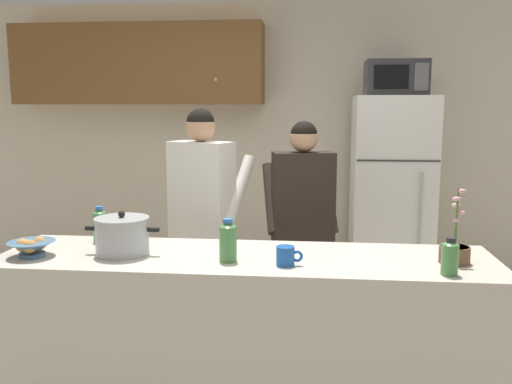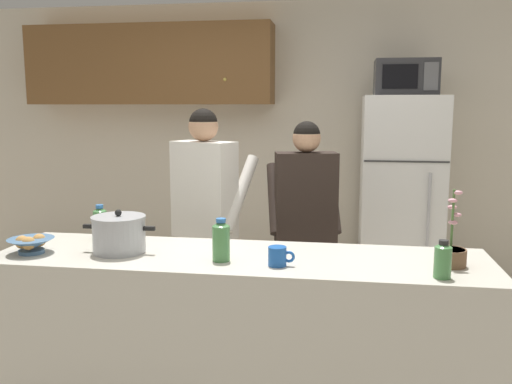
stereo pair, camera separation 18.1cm
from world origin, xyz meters
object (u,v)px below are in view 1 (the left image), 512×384
(potted_orchid, at_px, (455,250))
(bottle_far_corner, at_px, (450,257))
(bottle_mid_counter, at_px, (228,241))
(person_near_pot, at_px, (203,203))
(person_by_sink, at_px, (303,211))
(bottle_near_edge, at_px, (100,224))
(bread_bowl, at_px, (31,247))
(coffee_mug, at_px, (286,256))
(refrigerator, at_px, (391,204))
(cooking_pot, at_px, (122,236))
(microwave, at_px, (396,78))

(potted_orchid, bearing_deg, bottle_far_corner, -109.63)
(bottle_mid_counter, bearing_deg, person_near_pot, 108.79)
(person_by_sink, relative_size, bottle_far_corner, 9.09)
(bottle_mid_counter, bearing_deg, bottle_near_edge, 157.61)
(person_by_sink, bearing_deg, bread_bowl, -142.87)
(person_by_sink, xyz_separation_m, bread_bowl, (-1.37, -1.04, -0.02))
(coffee_mug, height_order, bottle_far_corner, bottle_far_corner)
(person_near_pot, relative_size, bottle_mid_counter, 7.70)
(refrigerator, height_order, coffee_mug, refrigerator)
(person_near_pot, distance_m, bottle_near_edge, 0.77)
(coffee_mug, relative_size, potted_orchid, 0.35)
(person_near_pot, height_order, coffee_mug, person_near_pot)
(coffee_mug, bearing_deg, cooking_pot, 171.95)
(person_near_pot, distance_m, bottle_mid_counter, 0.98)
(microwave, xyz_separation_m, bottle_near_edge, (-1.86, -1.61, -0.89))
(coffee_mug, bearing_deg, microwave, 68.64)
(refrigerator, bearing_deg, bottle_far_corner, -90.50)
(bottle_mid_counter, bearing_deg, bottle_far_corner, -6.36)
(refrigerator, xyz_separation_m, potted_orchid, (0.05, -1.87, 0.10))
(refrigerator, xyz_separation_m, person_near_pot, (-1.38, -1.04, 0.16))
(microwave, bearing_deg, person_near_pot, -143.73)
(refrigerator, bearing_deg, cooking_pot, -131.06)
(cooking_pot, xyz_separation_m, bread_bowl, (-0.45, -0.10, -0.05))
(cooking_pot, bearing_deg, person_by_sink, 45.52)
(bottle_far_corner, bearing_deg, person_near_pot, 142.62)
(person_by_sink, distance_m, potted_orchid, 1.21)
(cooking_pot, bearing_deg, bread_bowl, -167.55)
(cooking_pot, relative_size, bottle_mid_counter, 1.82)
(bottle_mid_counter, bearing_deg, coffee_mug, -8.34)
(person_by_sink, height_order, bottle_far_corner, person_by_sink)
(cooking_pot, distance_m, bottle_far_corner, 1.63)
(bottle_mid_counter, bearing_deg, microwave, 61.17)
(microwave, height_order, person_near_pot, microwave)
(person_by_sink, height_order, potted_orchid, person_by_sink)
(person_by_sink, relative_size, potted_orchid, 4.22)
(bottle_far_corner, bearing_deg, bottle_mid_counter, 173.64)
(potted_orchid, bearing_deg, refrigerator, 91.66)
(bottle_near_edge, xyz_separation_m, bottle_far_corner, (1.84, -0.44, -0.01))
(bottle_mid_counter, xyz_separation_m, bottle_far_corner, (1.05, -0.12, -0.02))
(person_near_pot, distance_m, bottle_far_corner, 1.72)
(microwave, distance_m, person_near_pot, 1.92)
(refrigerator, height_order, person_near_pot, refrigerator)
(bread_bowl, bearing_deg, potted_orchid, 2.83)
(bottle_far_corner, bearing_deg, cooking_pot, 173.10)
(refrigerator, relative_size, bottle_far_corner, 10.10)
(refrigerator, xyz_separation_m, bread_bowl, (-2.09, -1.98, 0.08))
(microwave, xyz_separation_m, potted_orchid, (0.05, -1.85, -0.93))
(person_by_sink, bearing_deg, bottle_near_edge, -148.72)
(cooking_pot, height_order, bottle_near_edge, cooking_pot)
(refrigerator, relative_size, bottle_near_edge, 8.60)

